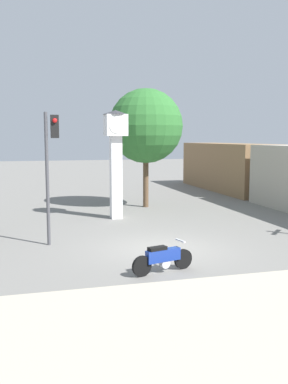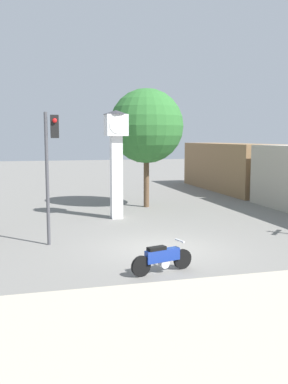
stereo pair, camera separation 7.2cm
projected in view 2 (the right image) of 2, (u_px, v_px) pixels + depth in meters
ground_plane at (161, 249)px, 14.73m from camera, size 120.00×120.00×0.00m
sidewalk_strip at (257, 328)px, 8.48m from camera, size 36.00×6.00×0.10m
motorcycle at (162, 258)px, 12.08m from camera, size 1.93×0.68×0.87m
clock_tower at (116, 148)px, 19.93m from camera, size 1.18×1.18×5.07m
freight_train at (269, 173)px, 25.90m from camera, size 2.80×21.89×3.40m
traffic_light at (51, 155)px, 14.93m from camera, size 0.50×0.35×4.69m
street_tree at (146, 126)px, 23.14m from camera, size 4.02×4.02×6.45m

